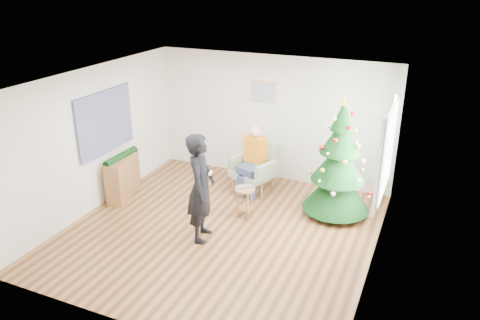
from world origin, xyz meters
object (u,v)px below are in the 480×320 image
at_px(stool, 245,202).
at_px(christmas_tree, 339,164).
at_px(armchair, 255,173).
at_px(standing_man, 201,188).
at_px(console, 123,177).

bearing_deg(stool, christmas_tree, 27.13).
xyz_separation_m(armchair, standing_man, (-0.12, -2.01, 0.53)).
xyz_separation_m(christmas_tree, armchair, (-1.71, 0.30, -0.60)).
height_order(armchair, console, armchair).
bearing_deg(christmas_tree, standing_man, -137.01).
bearing_deg(armchair, standing_man, -73.37).
bearing_deg(armchair, christmas_tree, 10.05).
bearing_deg(armchair, stool, -57.52).
xyz_separation_m(stool, standing_man, (-0.36, -0.95, 0.63)).
xyz_separation_m(standing_man, console, (-2.14, 0.77, -0.51)).
distance_m(armchair, console, 2.59).
height_order(christmas_tree, console, christmas_tree).
distance_m(armchair, standing_man, 2.09).
bearing_deg(stool, armchair, 102.30).
height_order(stool, armchair, armchair).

